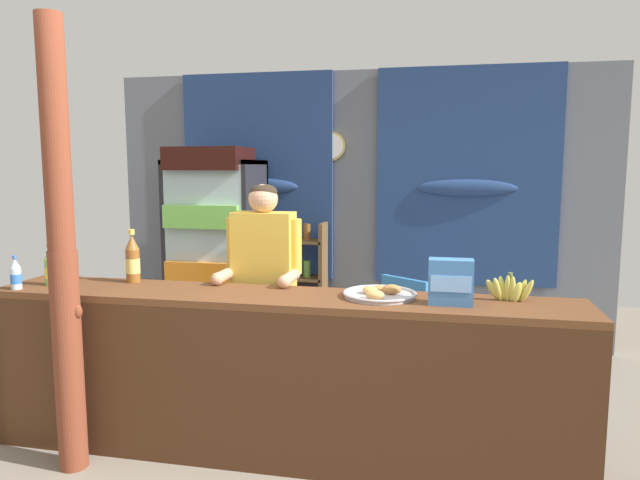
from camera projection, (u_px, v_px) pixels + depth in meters
The scene contains 14 objects.
ground_plane at pixel (318, 411), 3.95m from camera, with size 7.29×7.29×0.00m, color gray.
back_wall_curtained at pixel (357, 203), 5.46m from camera, with size 4.71×0.22×2.57m.
stall_counter at pixel (273, 364), 3.19m from camera, with size 3.40×0.50×0.95m.
timber_post at pixel (63, 261), 3.07m from camera, with size 0.18×0.15×2.46m.
drink_fridge at pixel (215, 239), 5.23m from camera, with size 0.80×0.72×1.85m.
bottle_shelf_rack at pixel (300, 281), 5.39m from camera, with size 0.48×0.28×1.16m.
plastic_lawn_chair at pixel (414, 323), 4.35m from camera, with size 0.61×0.61×0.86m.
shopkeeper at pixel (264, 274), 3.72m from camera, with size 0.50×0.42×1.57m.
soda_bottle_iced_tea at pixel (133, 260), 3.59m from camera, with size 0.09×0.09×0.33m.
soda_bottle_lime_soda at pixel (51, 267), 3.50m from camera, with size 0.07×0.07×0.26m.
soda_bottle_water at pixel (16, 275), 3.38m from camera, with size 0.06×0.06×0.20m.
snack_box_biscuit at pixel (451, 282), 3.00m from camera, with size 0.23×0.12×0.24m.
pastry_tray at pixel (380, 294), 3.18m from camera, with size 0.41×0.41×0.07m.
banana_bunch at pixel (509, 290), 3.09m from camera, with size 0.27×0.06×0.16m.
Camera 1 is at (0.79, -2.56, 1.68)m, focal length 32.08 mm.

